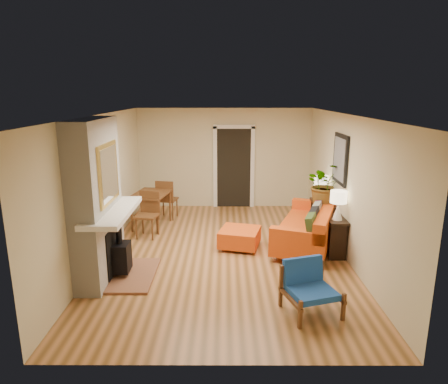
{
  "coord_description": "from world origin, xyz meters",
  "views": [
    {
      "loc": [
        0.02,
        -7.13,
        2.98
      ],
      "look_at": [
        0.0,
        0.2,
        1.15
      ],
      "focal_mm": 32.0,
      "sensor_mm": 36.0,
      "label": 1
    }
  ],
  "objects_px": {
    "sofa": "(311,226)",
    "blue_chair": "(308,284)",
    "lamp_near": "(338,202)",
    "houseplant": "(325,184)",
    "console_table": "(327,216)",
    "lamp_far": "(321,185)",
    "ottoman": "(240,237)",
    "dining_table": "(154,200)"
  },
  "relations": [
    {
      "from": "blue_chair",
      "to": "lamp_far",
      "type": "relative_size",
      "value": 1.59
    },
    {
      "from": "dining_table",
      "to": "lamp_far",
      "type": "bearing_deg",
      "value": -5.88
    },
    {
      "from": "ottoman",
      "to": "lamp_far",
      "type": "distance_m",
      "value": 2.15
    },
    {
      "from": "lamp_near",
      "to": "lamp_far",
      "type": "height_order",
      "value": "same"
    },
    {
      "from": "houseplant",
      "to": "dining_table",
      "type": "bearing_deg",
      "value": 168.24
    },
    {
      "from": "ottoman",
      "to": "houseplant",
      "type": "relative_size",
      "value": 1.0
    },
    {
      "from": "sofa",
      "to": "houseplant",
      "type": "xyz_separation_m",
      "value": [
        0.33,
        0.37,
        0.78
      ]
    },
    {
      "from": "console_table",
      "to": "lamp_far",
      "type": "xyz_separation_m",
      "value": [
        0.0,
        0.66,
        0.49
      ]
    },
    {
      "from": "blue_chair",
      "to": "lamp_far",
      "type": "height_order",
      "value": "lamp_far"
    },
    {
      "from": "ottoman",
      "to": "lamp_near",
      "type": "bearing_deg",
      "value": -14.58
    },
    {
      "from": "lamp_far",
      "to": "houseplant",
      "type": "height_order",
      "value": "houseplant"
    },
    {
      "from": "blue_chair",
      "to": "lamp_far",
      "type": "bearing_deg",
      "value": 74.56
    },
    {
      "from": "sofa",
      "to": "lamp_far",
      "type": "bearing_deg",
      "value": 65.81
    },
    {
      "from": "blue_chair",
      "to": "dining_table",
      "type": "bearing_deg",
      "value": 127.46
    },
    {
      "from": "blue_chair",
      "to": "lamp_near",
      "type": "relative_size",
      "value": 1.59
    },
    {
      "from": "blue_chair",
      "to": "houseplant",
      "type": "bearing_deg",
      "value": 72.79
    },
    {
      "from": "houseplant",
      "to": "ottoman",
      "type": "bearing_deg",
      "value": -163.98
    },
    {
      "from": "sofa",
      "to": "console_table",
      "type": "bearing_deg",
      "value": 14.83
    },
    {
      "from": "sofa",
      "to": "ottoman",
      "type": "relative_size",
      "value": 2.76
    },
    {
      "from": "lamp_far",
      "to": "houseplant",
      "type": "distance_m",
      "value": 0.4
    },
    {
      "from": "ottoman",
      "to": "lamp_near",
      "type": "distance_m",
      "value": 2.01
    },
    {
      "from": "blue_chair",
      "to": "lamp_near",
      "type": "xyz_separation_m",
      "value": [
        0.89,
        1.88,
        0.67
      ]
    },
    {
      "from": "ottoman",
      "to": "lamp_near",
      "type": "height_order",
      "value": "lamp_near"
    },
    {
      "from": "ottoman",
      "to": "houseplant",
      "type": "height_order",
      "value": "houseplant"
    },
    {
      "from": "sofa",
      "to": "blue_chair",
      "type": "height_order",
      "value": "sofa"
    },
    {
      "from": "dining_table",
      "to": "lamp_near",
      "type": "bearing_deg",
      "value": -25.24
    },
    {
      "from": "console_table",
      "to": "houseplant",
      "type": "relative_size",
      "value": 2.06
    },
    {
      "from": "lamp_near",
      "to": "console_table",
      "type": "bearing_deg",
      "value": 90.0
    },
    {
      "from": "blue_chair",
      "to": "ottoman",
      "type": "bearing_deg",
      "value": 110.47
    },
    {
      "from": "console_table",
      "to": "lamp_far",
      "type": "height_order",
      "value": "lamp_far"
    },
    {
      "from": "sofa",
      "to": "lamp_far",
      "type": "height_order",
      "value": "lamp_far"
    },
    {
      "from": "sofa",
      "to": "dining_table",
      "type": "xyz_separation_m",
      "value": [
        -3.31,
        1.13,
        0.24
      ]
    },
    {
      "from": "houseplant",
      "to": "lamp_near",
      "type": "bearing_deg",
      "value": -89.4
    },
    {
      "from": "console_table",
      "to": "sofa",
      "type": "bearing_deg",
      "value": -165.17
    },
    {
      "from": "lamp_near",
      "to": "houseplant",
      "type": "distance_m",
      "value": 0.97
    },
    {
      "from": "sofa",
      "to": "blue_chair",
      "type": "distance_m",
      "value": 2.53
    },
    {
      "from": "dining_table",
      "to": "console_table",
      "type": "distance_m",
      "value": 3.79
    },
    {
      "from": "ottoman",
      "to": "blue_chair",
      "type": "height_order",
      "value": "blue_chair"
    },
    {
      "from": "lamp_near",
      "to": "houseplant",
      "type": "relative_size",
      "value": 0.6
    },
    {
      "from": "lamp_near",
      "to": "lamp_far",
      "type": "xyz_separation_m",
      "value": [
        0.0,
        1.34,
        0.0
      ]
    },
    {
      "from": "lamp_far",
      "to": "dining_table",
      "type": "bearing_deg",
      "value": 174.12
    },
    {
      "from": "blue_chair",
      "to": "lamp_far",
      "type": "xyz_separation_m",
      "value": [
        0.89,
        3.22,
        0.67
      ]
    }
  ]
}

